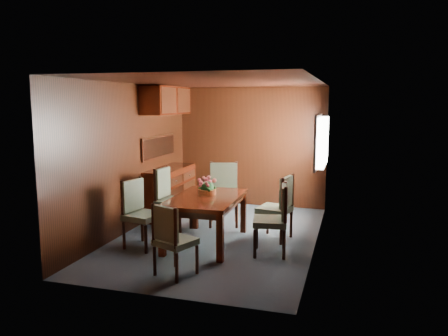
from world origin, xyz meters
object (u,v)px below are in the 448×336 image
(sideboard, at_px, (171,192))
(chair_left_near, at_px, (139,209))
(dining_table, at_px, (206,203))
(flower_centerpiece, at_px, (207,186))
(chair_head, at_px, (171,236))
(chair_right_near, at_px, (276,215))

(sideboard, relative_size, chair_left_near, 1.39)
(dining_table, xyz_separation_m, flower_centerpiece, (-0.03, 0.14, 0.24))
(flower_centerpiece, bearing_deg, chair_head, -88.55)
(chair_left_near, bearing_deg, sideboard, -159.39)
(sideboard, distance_m, chair_left_near, 1.82)
(dining_table, relative_size, chair_left_near, 1.54)
(sideboard, height_order, chair_left_near, chair_left_near)
(sideboard, xyz_separation_m, dining_table, (1.17, -1.38, 0.16))
(sideboard, relative_size, chair_head, 1.55)
(chair_right_near, bearing_deg, sideboard, 46.37)
(dining_table, bearing_deg, sideboard, 129.20)
(dining_table, height_order, flower_centerpiece, flower_centerpiece)
(chair_head, bearing_deg, chair_left_near, 156.52)
(chair_right_near, xyz_separation_m, flower_centerpiece, (-1.10, 0.32, 0.30))
(flower_centerpiece, bearing_deg, chair_right_near, -16.15)
(dining_table, distance_m, flower_centerpiece, 0.28)
(chair_left_near, xyz_separation_m, chair_right_near, (1.96, 0.24, -0.00))
(sideboard, distance_m, dining_table, 1.81)
(sideboard, bearing_deg, flower_centerpiece, -47.27)
(dining_table, distance_m, chair_left_near, 0.98)
(chair_left_near, height_order, chair_head, chair_left_near)
(dining_table, height_order, chair_left_near, chair_left_near)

